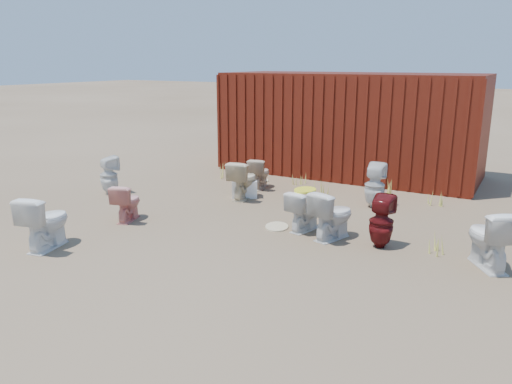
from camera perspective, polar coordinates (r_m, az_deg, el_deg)
The scene contains 22 objects.
ground at distance 8.00m, azimuth -2.13°, elevation -4.76°, with size 100.00×100.00×0.00m, color brown.
shipping_container at distance 12.36m, azimuth 10.69°, elevation 7.65°, with size 6.00×2.40×2.40m, color #49110C.
toilet_front_a at distance 7.89m, azimuth -22.93°, elevation -3.12°, with size 0.45×0.80×0.81m, color white.
toilet_front_pink at distance 8.83m, azimuth -14.52°, elevation -1.14°, with size 0.36×0.64×0.65m, color #E68F84.
toilet_front_c at distance 7.75m, azimuth 8.72°, elevation -2.60°, with size 0.43×0.75×0.76m, color white.
toilet_front_maroon at distance 7.53m, azimuth 14.14°, elevation -3.32°, with size 0.35×0.36×0.79m, color #570E10.
toilet_front_e at distance 7.28m, azimuth 25.15°, elevation -4.79°, with size 0.46×0.80×0.82m, color white.
toilet_back_a at distance 10.70m, azimuth -16.46°, elevation 1.85°, with size 0.36×0.36×0.79m, color silver.
toilet_back_beige_left at distance 10.74m, azimuth 0.43°, elevation 2.15°, with size 0.37×0.65×0.66m, color beige.
toilet_back_beige_right at distance 9.90m, azimuth -1.46°, elevation 1.40°, with size 0.43×0.76×0.77m, color beige.
toilet_back_yellowlid at distance 8.08m, azimuth 5.57°, elevation -2.14°, with size 0.37×0.65×0.67m, color white.
toilet_back_e at distance 9.57m, azimuth 13.43°, elevation 0.73°, with size 0.38×0.39×0.84m, color silver.
yellow_lid at distance 7.99m, azimuth 5.63°, elevation 0.23°, with size 0.34×0.42×0.03m, color yellow.
loose_tank at distance 10.02m, azimuth -1.32°, elevation 0.31°, with size 0.50×0.20×0.35m, color white.
loose_lid_near at distance 8.28m, azimuth 2.39°, elevation -3.98°, with size 0.38×0.49×0.02m, color beige.
loose_lid_far at distance 11.47m, azimuth 0.52°, elevation 1.33°, with size 0.36×0.47×0.02m, color beige.
weed_clump_a at distance 11.71m, azimuth -3.43°, elevation 2.34°, with size 0.36×0.36×0.33m, color #C5C34E.
weed_clump_b at distance 10.42m, azimuth 7.65°, elevation 0.45°, with size 0.32×0.32×0.25m, color #C5C34E.
weed_clump_c at distance 9.98m, azimuth 19.59°, elevation -0.81°, with size 0.36×0.36×0.28m, color #C5C34E.
weed_clump_d at distance 11.18m, azimuth 4.91°, elevation 1.54°, with size 0.30×0.30×0.26m, color #C5C34E.
weed_clump_e at distance 10.56m, azimuth 14.19°, elevation 0.46°, with size 0.34×0.34×0.30m, color #C5C34E.
weed_clump_f at distance 7.59m, azimuth 20.16°, elevation -5.69°, with size 0.28×0.28×0.27m, color #C5C34E.
Camera 1 is at (3.98, -6.41, 2.66)m, focal length 35.00 mm.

